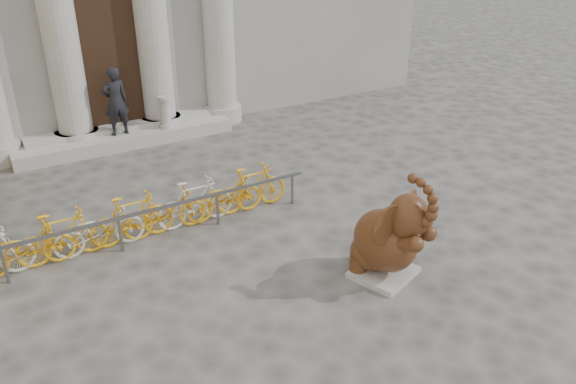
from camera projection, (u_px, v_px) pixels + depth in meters
ground at (311, 332)px, 8.58m from camera, size 80.00×80.00×0.00m
entrance_steps at (126, 138)px, 15.71m from camera, size 6.00×1.20×0.36m
elephant_statue at (388, 239)px, 9.62m from camera, size 1.38×1.64×2.07m
bike_rack at (115, 223)px, 10.65m from camera, size 8.00×0.53×1.00m
pedestrian at (115, 101)px, 15.04m from camera, size 0.70×0.48×1.86m
balustrade_post at (165, 113)px, 15.74m from camera, size 0.37×0.37×0.91m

